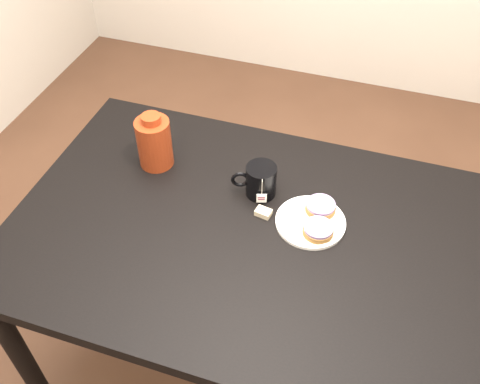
# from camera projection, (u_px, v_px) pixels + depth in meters

# --- Properties ---
(ground_plane) EXTENTS (4.00, 4.00, 0.00)m
(ground_plane) POSITION_uv_depth(u_px,v_px,m) (252.00, 360.00, 2.04)
(ground_plane) COLOR brown
(table) EXTENTS (1.40, 0.90, 0.75)m
(table) POSITION_uv_depth(u_px,v_px,m) (255.00, 250.00, 1.56)
(table) COLOR black
(table) RESTS_ON ground_plane
(plate) EXTENTS (0.20, 0.20, 0.01)m
(plate) POSITION_uv_depth(u_px,v_px,m) (311.00, 221.00, 1.52)
(plate) COLOR white
(plate) RESTS_ON table
(bagel_back) EXTENTS (0.09, 0.09, 0.03)m
(bagel_back) POSITION_uv_depth(u_px,v_px,m) (321.00, 207.00, 1.54)
(bagel_back) COLOR brown
(bagel_back) RESTS_ON plate
(bagel_front) EXTENTS (0.09, 0.09, 0.03)m
(bagel_front) POSITION_uv_depth(u_px,v_px,m) (318.00, 230.00, 1.48)
(bagel_front) COLOR brown
(bagel_front) RESTS_ON plate
(mug) EXTENTS (0.14, 0.12, 0.10)m
(mug) POSITION_uv_depth(u_px,v_px,m) (260.00, 180.00, 1.58)
(mug) COLOR black
(mug) RESTS_ON table
(teabag_pouch) EXTENTS (0.05, 0.04, 0.02)m
(teabag_pouch) POSITION_uv_depth(u_px,v_px,m) (263.00, 212.00, 1.55)
(teabag_pouch) COLOR #C6B793
(teabag_pouch) RESTS_ON table
(bagel_package) EXTENTS (0.13, 0.13, 0.19)m
(bagel_package) POSITION_uv_depth(u_px,v_px,m) (154.00, 142.00, 1.65)
(bagel_package) COLOR #5C1A0C
(bagel_package) RESTS_ON table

